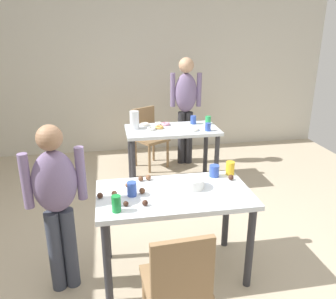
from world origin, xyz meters
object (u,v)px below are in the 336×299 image
at_px(dining_table_far, 172,137).
at_px(person_adult_far, 186,102).
at_px(chair_far_table, 148,134).
at_px(soda_can, 116,204).
at_px(dining_table_near, 174,204).
at_px(pitcher_far, 134,120).
at_px(chair_near_table, 178,282).
at_px(mixing_bowl, 193,183).
at_px(person_girl_near, 57,198).

distance_m(dining_table_far, person_adult_far, 0.80).
distance_m(chair_far_table, soda_can, 2.72).
relative_size(dining_table_near, chair_far_table, 1.41).
height_order(chair_far_table, pitcher_far, pitcher_far).
distance_m(dining_table_far, chair_far_table, 0.71).
distance_m(dining_table_far, chair_near_table, 2.53).
bearing_deg(pitcher_far, dining_table_far, -9.74).
bearing_deg(soda_can, dining_table_near, 25.66).
bearing_deg(pitcher_far, chair_near_table, -89.24).
distance_m(person_adult_far, pitcher_far, 0.99).
xyz_separation_m(mixing_bowl, pitcher_far, (-0.32, 1.79, 0.07)).
bearing_deg(person_adult_far, chair_far_table, 179.94).
bearing_deg(dining_table_far, soda_can, -111.44).
distance_m(dining_table_far, soda_can, 2.15).
bearing_deg(chair_far_table, chair_near_table, -93.71).
xyz_separation_m(dining_table_far, person_girl_near, (-1.21, -1.80, 0.17)).
bearing_deg(person_adult_far, person_girl_near, -122.04).
xyz_separation_m(chair_near_table, pitcher_far, (-0.03, 2.57, 0.37)).
height_order(chair_far_table, person_girl_near, person_girl_near).
height_order(chair_near_table, mixing_bowl, chair_near_table).
distance_m(person_girl_near, pitcher_far, 2.03).
xyz_separation_m(chair_far_table, person_girl_near, (-0.98, -2.46, 0.30)).
relative_size(soda_can, pitcher_far, 0.53).
bearing_deg(soda_can, person_girl_near, 156.01).
height_order(person_adult_far, mixing_bowl, person_adult_far).
height_order(dining_table_far, person_adult_far, person_adult_far).
xyz_separation_m(person_girl_near, person_adult_far, (1.54, 2.46, 0.15)).
relative_size(dining_table_far, soda_can, 9.70).
distance_m(chair_far_table, person_adult_far, 0.72).
relative_size(person_girl_near, mixing_bowl, 7.08).
bearing_deg(dining_table_far, chair_near_table, -100.02).
bearing_deg(person_adult_far, pitcher_far, -144.29).
bearing_deg(soda_can, person_adult_far, 67.31).
relative_size(chair_far_table, person_girl_near, 0.64).
xyz_separation_m(chair_near_table, person_girl_near, (-0.77, 0.69, 0.30)).
relative_size(dining_table_near, chair_near_table, 1.41).
xyz_separation_m(chair_far_table, pitcher_far, (-0.24, -0.57, 0.37)).
height_order(chair_far_table, mixing_bowl, chair_far_table).
distance_m(chair_near_table, person_adult_far, 3.27).
relative_size(dining_table_near, mixing_bowl, 6.38).
height_order(dining_table_near, person_girl_near, person_girl_near).
relative_size(dining_table_near, dining_table_far, 1.03).
bearing_deg(person_girl_near, person_adult_far, 57.96).
bearing_deg(chair_far_table, mixing_bowl, -88.13).
height_order(dining_table_far, chair_near_table, chair_near_table).
height_order(dining_table_far, soda_can, soda_can).
distance_m(dining_table_far, person_girl_near, 2.18).
bearing_deg(person_girl_near, mixing_bowl, 4.85).
relative_size(chair_near_table, person_adult_far, 0.55).
xyz_separation_m(person_girl_near, soda_can, (0.43, -0.19, 0.01)).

